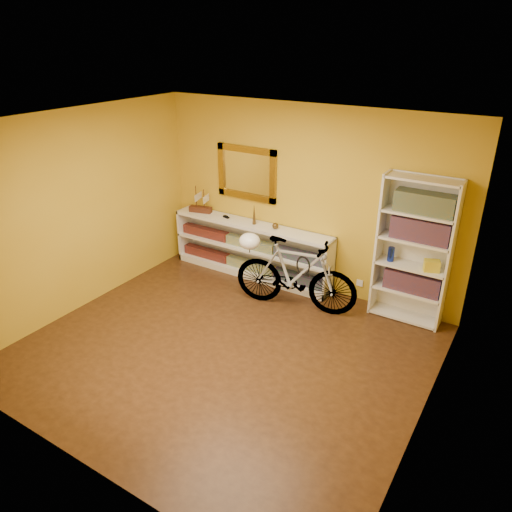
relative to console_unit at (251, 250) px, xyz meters
The scene contains 24 objects.
floor 2.02m from the console_unit, 66.80° to the right, with size 4.50×4.00×0.01m, color #331C0E.
ceiling 2.94m from the console_unit, 66.80° to the right, with size 4.50×4.00×0.01m, color silver.
back_wall 1.19m from the console_unit, 13.72° to the left, with size 4.50×0.01×2.60m, color gold.
left_wall 2.50m from the console_unit, 129.14° to the right, with size 0.01×4.00×2.60m, color gold.
right_wall 3.64m from the console_unit, 30.90° to the right, with size 0.01×4.00×2.60m, color gold.
gilt_mirror 1.15m from the console_unit, 138.90° to the left, with size 0.98×0.06×0.78m, color #836217.
wall_socket 1.70m from the console_unit, ahead, with size 0.09×0.01×0.09m, color silver.
console_unit is the anchor object (origin of this frame).
cd_row_lower 0.26m from the console_unit, 90.00° to the right, with size 2.50×0.13×0.14m, color black.
cd_row_upper 0.11m from the console_unit, 90.00° to the right, with size 2.50×0.13×0.14m, color navy.
model_ship 1.14m from the console_unit, behind, with size 0.35×0.13×0.42m, color #3B1B10, non-canonical shape.
toy_car 0.62m from the console_unit, behind, with size 0.00×0.00×0.00m, color black.
bronze_ornament 0.58m from the console_unit, ahead, with size 0.05×0.05×0.31m, color #513C1C.
decorative_orb 0.62m from the console_unit, ahead, with size 0.09×0.09×0.09m, color #513C1C.
bookcase 2.42m from the console_unit, ahead, with size 0.90×0.30×1.90m, color silver, non-canonical shape.
book_row_a 2.41m from the console_unit, ahead, with size 0.70×0.22×0.26m, color maroon.
book_row_b 2.55m from the console_unit, ahead, with size 0.70×0.22×0.28m, color maroon.
book_row_c 2.68m from the console_unit, ahead, with size 0.70×0.22×0.25m, color #1A4E5C.
travel_mug 2.14m from the console_unit, ahead, with size 0.08×0.08×0.19m, color #152897.
red_tin 2.44m from the console_unit, ahead, with size 0.13×0.13×0.17m, color maroon.
yellow_bag 2.64m from the console_unit, ahead, with size 0.18×0.12×0.14m, color gold.
bicycle 1.14m from the console_unit, 26.72° to the right, with size 1.70×0.44×1.00m, color silver.
helmet 0.87m from the console_unit, 59.28° to the right, with size 0.29×0.28×0.22m, color white.
u_lock 1.24m from the console_unit, 23.84° to the right, with size 0.20×0.20×0.02m, color black.
Camera 1 is at (2.79, -3.78, 3.40)m, focal length 33.71 mm.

